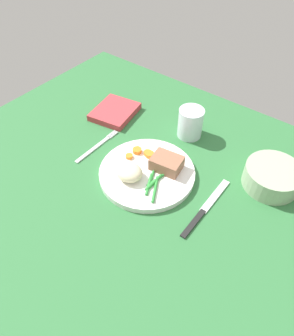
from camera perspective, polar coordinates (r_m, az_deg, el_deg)
name	(u,v)px	position (r cm, az deg, el deg)	size (l,w,h in cm)	color
dining_table	(155,189)	(79.11, 1.51, -3.80)	(120.00, 90.00, 2.00)	#2D6B38
dinner_plate	(147,173)	(80.23, 0.00, -0.88)	(24.58, 24.58, 1.60)	white
meat_portion	(167,163)	(79.28, 3.61, 0.90)	(7.59, 5.75, 3.43)	#936047
mashed_potatoes	(129,172)	(76.97, -3.32, -0.73)	(7.03, 6.02, 3.67)	beige
carrot_slices	(142,153)	(83.44, -0.93, 2.73)	(6.09, 5.89, 1.12)	orange
green_beans	(154,183)	(76.49, 1.21, -2.69)	(7.05, 10.72, 0.82)	#2D8C38
fork	(97,147)	(89.34, -9.17, 3.90)	(1.44, 16.60, 0.40)	silver
knife	(205,209)	(75.03, 10.55, -7.31)	(1.70, 20.50, 0.64)	black
water_glass	(190,125)	(90.90, 7.89, 7.85)	(7.12, 7.12, 8.68)	silver
salad_bowl	(273,176)	(82.48, 21.95, -1.34)	(13.84, 13.84, 5.41)	#99B28C
napkin	(115,112)	(100.01, -5.90, 10.19)	(11.72, 13.61, 2.00)	#B2383D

